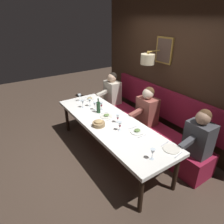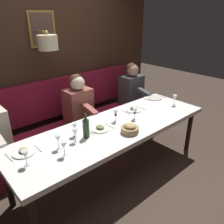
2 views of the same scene
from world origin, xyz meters
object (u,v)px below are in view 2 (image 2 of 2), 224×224
object	(u,v)px
diner_nearest	(132,86)
wine_glass_2	(75,127)
wine_glass_0	(25,155)
wine_glass_6	(175,98)
bread_bowl	(130,129)
wine_glass_3	(116,113)
wine_bottle	(86,128)
diner_near	(78,101)
wine_glass_1	(58,139)
wine_glass_5	(135,111)
wine_glass_7	(64,145)
wine_glass_4	(75,132)
dining_table	(115,130)

from	to	relation	value
diner_nearest	wine_glass_2	world-z (taller)	diner_nearest
wine_glass_0	wine_glass_6	xyz separation A→B (m)	(-0.05, -2.36, 0.00)
bread_bowl	wine_glass_0	bearing A→B (deg)	80.39
wine_glass_3	wine_glass_6	bearing A→B (deg)	-99.99
wine_glass_2	wine_bottle	distance (m)	0.14
diner_nearest	wine_glass_2	bearing A→B (deg)	113.21
diner_near	wine_glass_6	distance (m)	1.51
wine_bottle	wine_glass_0	bearing A→B (deg)	94.57
wine_glass_3	bread_bowl	world-z (taller)	wine_glass_3
wine_glass_1	wine_glass_5	bearing A→B (deg)	-91.90
wine_glass_5	wine_glass_6	distance (m)	0.84
diner_near	wine_glass_0	bearing A→B (deg)	127.37
wine_glass_5	wine_glass_7	distance (m)	1.17
wine_glass_0	wine_glass_7	xyz separation A→B (m)	(-0.10, -0.35, 0.00)
wine_glass_5	wine_glass_7	world-z (taller)	same
wine_glass_3	wine_glass_6	distance (m)	1.10
wine_glass_3	wine_bottle	world-z (taller)	wine_bottle
wine_glass_3	wine_bottle	distance (m)	0.55
wine_glass_6	wine_glass_0	bearing A→B (deg)	88.87
diner_near	wine_glass_1	distance (m)	1.21
wine_glass_6	bread_bowl	bearing A→B (deg)	97.62
wine_glass_1	wine_glass_4	world-z (taller)	same
wine_glass_3	dining_table	bearing A→B (deg)	133.48
wine_glass_3	wine_bottle	xyz separation A→B (m)	(-0.08, 0.54, 0.00)
wine_glass_5	bread_bowl	distance (m)	0.40
diner_near	wine_glass_0	size ratio (longest dim) A/B	4.82
wine_glass_1	wine_glass_6	world-z (taller)	same
wine_glass_0	wine_glass_7	bearing A→B (deg)	-105.22
wine_glass_2	wine_glass_5	distance (m)	0.87
wine_glass_4	bread_bowl	world-z (taller)	wine_glass_4
diner_near	bread_bowl	world-z (taller)	diner_near
diner_nearest	wine_glass_2	xyz separation A→B (m)	(-0.75, 1.75, 0.04)
wine_glass_1	wine_glass_7	world-z (taller)	same
diner_near	wine_glass_3	world-z (taller)	diner_near
wine_glass_2	wine_glass_7	size ratio (longest dim) A/B	1.00
wine_glass_4	wine_glass_7	bearing A→B (deg)	123.90
wine_glass_3	wine_glass_4	xyz separation A→B (m)	(-0.08, 0.69, 0.00)
dining_table	bread_bowl	xyz separation A→B (m)	(-0.25, -0.02, 0.11)
wine_glass_1	bread_bowl	bearing A→B (deg)	-107.56
wine_glass_3	wine_glass_6	xyz separation A→B (m)	(-0.19, -1.08, 0.00)
diner_nearest	wine_glass_5	distance (m)	1.27
wine_glass_0	wine_glass_2	bearing A→B (deg)	-75.15
dining_table	wine_glass_0	size ratio (longest dim) A/B	17.02
diner_near	wine_glass_7	xyz separation A→B (m)	(-1.02, 0.86, 0.04)
diner_nearest	wine_glass_7	xyz separation A→B (m)	(-1.02, 2.06, 0.04)
wine_glass_0	bread_bowl	bearing A→B (deg)	-99.61
diner_nearest	bread_bowl	xyz separation A→B (m)	(-1.13, 1.21, -0.03)
wine_glass_2	wine_glass_3	world-z (taller)	same
wine_glass_5	bread_bowl	xyz separation A→B (m)	(-0.22, 0.32, -0.07)
diner_nearest	wine_glass_7	distance (m)	2.30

